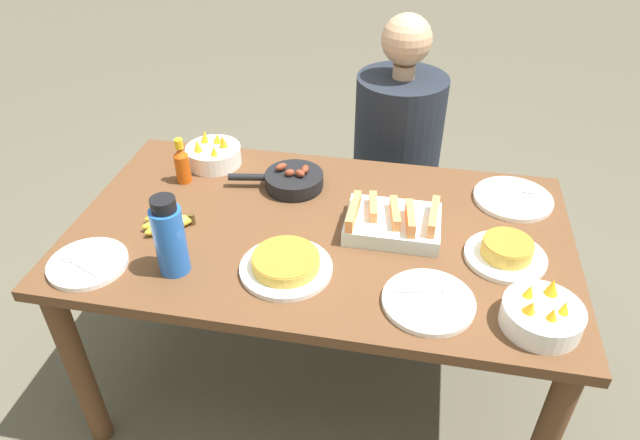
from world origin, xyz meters
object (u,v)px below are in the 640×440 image
object	(u,v)px
frittata_plate_center	(506,252)
frittata_plate_side	(286,264)
water_bottle	(170,237)
hot_sauce_bottle	(182,163)
skillet	(293,180)
fruit_bowl_citrus	(542,315)
banana_bunch	(170,223)
empty_plate_far_right	(513,199)
person_figure	(394,181)
fruit_bowl_mango	(214,154)
melon_tray	(393,222)
empty_plate_near_front	(88,264)
empty_plate_far_left	(428,301)

from	to	relation	value
frittata_plate_center	frittata_plate_side	distance (m)	0.62
water_bottle	hot_sauce_bottle	distance (m)	0.46
skillet	fruit_bowl_citrus	xyz separation A→B (m)	(0.74, -0.50, 0.01)
banana_bunch	empty_plate_far_right	size ratio (longest dim) A/B	0.65
frittata_plate_center	person_figure	distance (m)	0.86
fruit_bowl_mango	fruit_bowl_citrus	bearing A→B (deg)	-29.46
frittata_plate_center	hot_sauce_bottle	world-z (taller)	hot_sauce_bottle
water_bottle	hot_sauce_bottle	bearing A→B (deg)	108.63
banana_bunch	fruit_bowl_citrus	size ratio (longest dim) A/B	0.83
melon_tray	water_bottle	world-z (taller)	water_bottle
melon_tray	person_figure	distance (m)	0.72
frittata_plate_side	person_figure	bearing A→B (deg)	75.07
fruit_bowl_citrus	person_figure	xyz separation A→B (m)	(-0.43, 0.98, -0.28)
melon_tray	frittata_plate_center	xyz separation A→B (m)	(0.33, -0.07, -0.01)
hot_sauce_bottle	skillet	bearing A→B (deg)	5.00
banana_bunch	skillet	bearing A→B (deg)	42.61
empty_plate_near_front	fruit_bowl_citrus	size ratio (longest dim) A/B	1.11
skillet	person_figure	bearing A→B (deg)	-133.02
skillet	empty_plate_near_front	distance (m)	0.69
fruit_bowl_citrus	frittata_plate_side	bearing A→B (deg)	173.15
fruit_bowl_citrus	fruit_bowl_mango	bearing A→B (deg)	150.54
empty_plate_far_left	fruit_bowl_citrus	world-z (taller)	fruit_bowl_citrus
empty_plate_far_left	empty_plate_far_right	size ratio (longest dim) A/B	0.96
empty_plate_near_front	melon_tray	bearing A→B (deg)	21.36
empty_plate_far_left	fruit_bowl_mango	size ratio (longest dim) A/B	1.25
person_figure	hot_sauce_bottle	bearing A→B (deg)	-143.29
skillet	frittata_plate_side	size ratio (longest dim) A/B	1.23
skillet	person_figure	size ratio (longest dim) A/B	0.27
skillet	melon_tray	bearing A→B (deg)	143.07
empty_plate_far_right	skillet	bearing A→B (deg)	-175.54
banana_bunch	person_figure	xyz separation A→B (m)	(0.63, 0.77, -0.26)
skillet	empty_plate_far_right	xyz separation A→B (m)	(0.72, 0.06, -0.02)
water_bottle	fruit_bowl_citrus	bearing A→B (deg)	-1.66
empty_plate_far_right	water_bottle	distance (m)	1.09
frittata_plate_side	empty_plate_near_front	xyz separation A→B (m)	(-0.55, -0.09, -0.01)
banana_bunch	empty_plate_near_front	xyz separation A→B (m)	(-0.16, -0.21, -0.01)
empty_plate_far_left	water_bottle	size ratio (longest dim) A/B	1.02
frittata_plate_center	water_bottle	world-z (taller)	water_bottle
frittata_plate_center	empty_plate_far_left	size ratio (longest dim) A/B	0.95
empty_plate_far_right	person_figure	bearing A→B (deg)	133.55
banana_bunch	frittata_plate_center	size ratio (longest dim) A/B	0.71
fruit_bowl_mango	fruit_bowl_citrus	world-z (taller)	fruit_bowl_mango
banana_bunch	fruit_bowl_mango	size ratio (longest dim) A/B	0.85
frittata_plate_center	frittata_plate_side	size ratio (longest dim) A/B	0.89
frittata_plate_side	water_bottle	world-z (taller)	water_bottle
skillet	banana_bunch	bearing A→B (deg)	32.97
empty_plate_far_left	fruit_bowl_mango	xyz separation A→B (m)	(-0.78, 0.57, 0.03)
empty_plate_far_left	fruit_bowl_citrus	xyz separation A→B (m)	(0.27, -0.02, 0.03)
skillet	hot_sauce_bottle	size ratio (longest dim) A/B	1.98
fruit_bowl_mango	fruit_bowl_citrus	distance (m)	1.21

